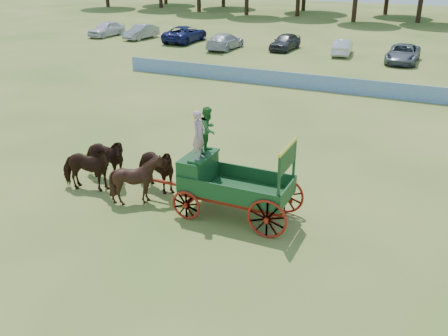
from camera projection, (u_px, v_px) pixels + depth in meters
ground at (175, 200)px, 19.02m from camera, size 160.00×160.00×0.00m
horse_lead_left at (87, 169)px, 19.40m from camera, size 2.43×1.56×1.89m
horse_lead_right at (104, 159)px, 20.31m from camera, size 2.24×1.02×1.89m
horse_wheel_left at (139, 180)px, 18.49m from camera, size 1.92×1.76×1.89m
horse_wheel_right at (155, 169)px, 19.40m from camera, size 2.42×1.53×1.89m
farm_dray at (217, 168)px, 17.55m from camera, size 6.00×2.00×3.86m
sponsor_banner at (292, 80)px, 34.18m from camera, size 26.00×0.08×1.05m
parked_cars at (257, 41)px, 47.32m from camera, size 38.29×7.42×1.62m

